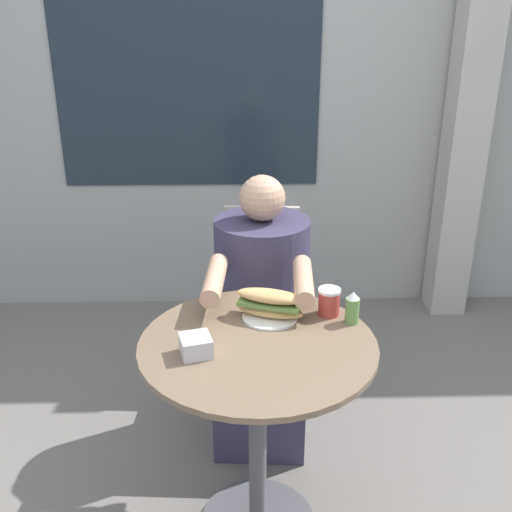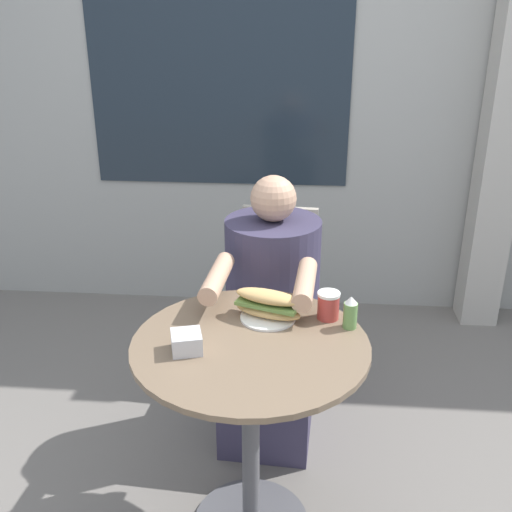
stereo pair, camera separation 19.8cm
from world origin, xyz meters
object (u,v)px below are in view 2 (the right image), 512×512
Objects in this scene: cafe_table at (251,396)px; condiment_bottle at (350,313)px; sandwich_on_plate at (268,306)px; seated_diner at (271,329)px; diner_chair at (277,283)px; drink_cup at (328,305)px.

condiment_bottle is (0.31, 0.12, 0.26)m from cafe_table.
sandwich_on_plate is at bearing 171.86° from condiment_bottle.
sandwich_on_plate is (0.01, -0.42, 0.33)m from seated_diner.
diner_chair reaches higher than sandwich_on_plate.
diner_chair is (0.04, 0.93, -0.04)m from cafe_table.
condiment_bottle is (0.07, -0.06, 0.01)m from drink_cup.
drink_cup is 0.09m from condiment_bottle.
diner_chair is 9.18× the size of drink_cup.
condiment_bottle reaches higher than drink_cup.
cafe_table is at bearing -144.34° from drink_cup.
cafe_table is 0.93m from diner_chair.
seated_diner reaches higher than condiment_bottle.
drink_cup is (0.20, -0.75, 0.29)m from diner_chair.
sandwich_on_plate is at bearing 95.64° from seated_diner.
drink_cup is (0.21, -0.40, 0.33)m from seated_diner.
condiment_bottle is at bearing -8.14° from sandwich_on_plate.
drink_cup is 0.85× the size of condiment_bottle.
sandwich_on_plate is 2.16× the size of condiment_bottle.
cafe_table is at bearing -106.03° from sandwich_on_plate.
cafe_table is 0.42m from condiment_bottle.
condiment_bottle is (0.27, -0.81, 0.29)m from diner_chair.
sandwich_on_plate reaches higher than drink_cup.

